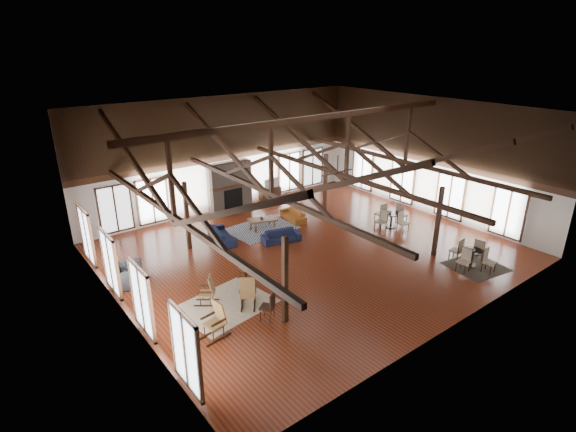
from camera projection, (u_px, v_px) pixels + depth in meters
floor at (310, 251)px, 19.57m from camera, size 16.00×16.00×0.00m
ceiling at (312, 112)px, 17.37m from camera, size 16.00×14.00×0.02m
wall_back at (225, 154)px, 23.63m from camera, size 16.00×0.02×6.00m
wall_front at (464, 242)px, 13.30m from camera, size 16.00×0.02×6.00m
wall_left at (114, 233)px, 13.93m from camera, size 0.02×14.00×6.00m
wall_right at (430, 157)px, 23.00m from camera, size 0.02×14.00×6.00m
roof_truss at (311, 161)px, 18.09m from camera, size 15.60×14.07×3.14m
post_grid at (310, 219)px, 19.01m from camera, size 8.16×7.16×3.05m
fireplace at (230, 186)px, 24.02m from camera, size 2.50×0.69×2.60m
ceiling_fan at (337, 172)px, 17.74m from camera, size 1.60×1.60×0.75m
sofa_navy_front at (281, 236)px, 20.44m from camera, size 1.89×1.12×0.52m
sofa_navy_left at (222, 235)px, 20.51m from camera, size 2.12×1.16×0.58m
sofa_orange at (293, 215)px, 22.91m from camera, size 1.84×0.98×0.51m
coffee_table at (263, 220)px, 21.74m from camera, size 1.47×1.05×0.51m
vase at (262, 218)px, 21.63m from camera, size 0.21×0.21×0.17m
armchair at (129, 275)px, 16.83m from camera, size 1.41×1.31×0.77m
side_table_lamp at (112, 271)px, 17.05m from camera, size 0.43×0.43×1.10m
rocking_chair_a at (209, 291)px, 15.52m from camera, size 0.93×0.85×1.07m
rocking_chair_b at (248, 293)px, 15.30m from camera, size 0.94×1.03×1.19m
rocking_chair_c at (216, 320)px, 13.80m from camera, size 1.00×0.64×1.21m
side_chair_a at (244, 268)px, 16.97m from camera, size 0.45×0.45×0.95m
side_chair_b at (270, 304)px, 14.57m from camera, size 0.59×0.59×1.02m
cafe_table_near at (472, 255)px, 18.13m from camera, size 1.89×1.89×0.98m
cafe_table_far at (391, 217)px, 21.91m from camera, size 1.96×1.96×1.02m
cup_near at (474, 250)px, 17.96m from camera, size 0.15×0.15×0.10m
cup_far at (390, 212)px, 21.81m from camera, size 0.17×0.17×0.10m
tv_console at (270, 193)px, 25.95m from camera, size 1.30×0.49×0.65m
television at (270, 183)px, 25.74m from camera, size 1.01×0.22×0.57m
rug_tan at (226, 305)px, 15.60m from camera, size 3.40×2.86×0.01m
rug_navy at (262, 229)px, 21.91m from camera, size 3.29×2.56×0.01m
rug_dark at (476, 266)px, 18.25m from camera, size 2.39×2.23×0.01m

